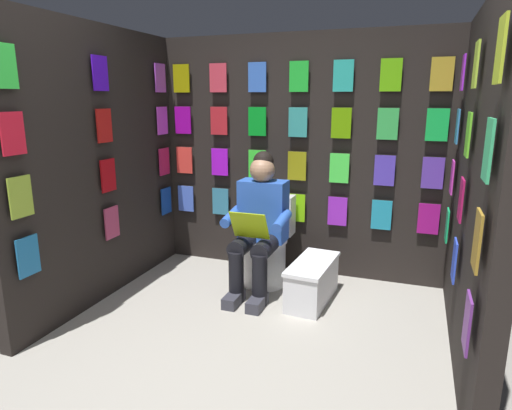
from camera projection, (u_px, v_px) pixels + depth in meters
ground_plane at (197, 404)px, 2.42m from camera, size 30.00×30.00×0.00m
display_wall_back at (299, 157)px, 4.11m from camera, size 2.76×0.14×2.18m
display_wall_left at (478, 189)px, 2.66m from camera, size 0.14×2.08×2.18m
display_wall_right at (99, 166)px, 3.57m from camera, size 0.14×2.08×2.18m
toilet at (267, 246)px, 3.98m from camera, size 0.41×0.55×0.77m
person_reading at (259, 224)px, 3.71m from camera, size 0.53×0.68×1.19m
comic_longbox_near at (312, 281)px, 3.61m from camera, size 0.34×0.68×0.34m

